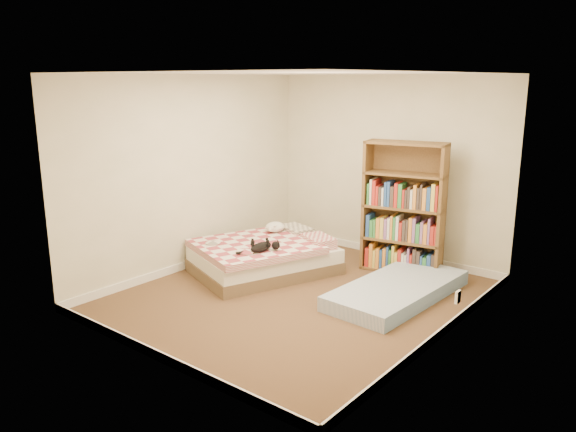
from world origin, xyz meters
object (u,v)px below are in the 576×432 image
Objects in this scene: bed at (266,256)px; white_dog at (275,227)px; bookshelf at (403,226)px; floor_mattress at (397,290)px; black_cat at (263,246)px.

bed is 5.63× the size of white_dog.
bookshelf reaches higher than floor_mattress.
bed is at bearing -151.04° from bookshelf.
floor_mattress is at bearing 23.89° from white_dog.
floor_mattress is 1.68m from black_cat.
floor_mattress is 3.39× the size of black_cat.
black_cat reaches higher than floor_mattress.
black_cat reaches higher than bed.
black_cat is (-1.11, -1.47, -0.13)m from bookshelf.
white_dog is (-0.20, 0.42, 0.27)m from bed.
black_cat is at bearing -138.22° from bookshelf.
bookshelf is at bearing 60.54° from bed.
bed is 0.49m from black_cat.
bed reaches higher than floor_mattress.
bookshelf reaches higher than bed.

